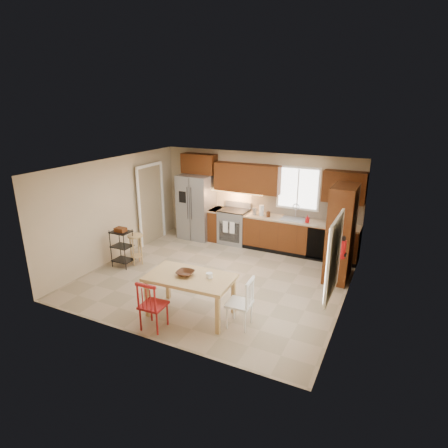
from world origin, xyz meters
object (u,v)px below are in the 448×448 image
Objects in this scene: refrigerator at (196,207)px; table_jar at (209,277)px; chair_red at (153,304)px; bar_stool at (136,250)px; range_stove at (234,227)px; dining_table at (191,296)px; soap_bottle at (307,219)px; utility_cart at (122,248)px; pantry at (341,233)px; fire_extinguisher at (343,249)px; chair_white at (239,302)px; table_bowl at (185,275)px.

refrigerator is 13.67× the size of table_jar.
chair_red reaches higher than bar_stool.
range_stove reaches higher than table_jar.
dining_table is (1.98, -3.66, -0.53)m from refrigerator.
range_stove is 2.10m from soap_bottle.
utility_cart reaches higher than table_jar.
utility_cart is at bearing -131.49° from bar_stool.
bar_stool is (-4.49, -1.37, -0.68)m from pantry.
bar_stool is at bearing -163.06° from pantry.
range_stove is 2.56× the size of fire_extinguisher.
range_stove reaches higher than dining_table.
refrigerator is at bearing 81.89° from bar_stool.
refrigerator is 2.63m from utility_cart.
chair_white is 6.89× the size of table_jar.
pantry is 6.65× the size of table_bowl.
range_stove is 4.08m from chair_white.
bar_stool is at bearing 47.96° from utility_cart.
table_jar is (-1.81, -2.64, -0.25)m from pantry.
chair_red is at bearing -83.73° from range_stove.
table_bowl is (-1.30, -3.64, -0.23)m from soap_bottle.
soap_bottle reaches higher than chair_white.
chair_red is 1.00× the size of chair_white.
chair_white is at bearing -93.99° from soap_bottle.
dining_table is 1.71× the size of utility_cart.
soap_bottle is 0.26× the size of bar_stool.
table_bowl is 0.35× the size of utility_cart.
chair_white is at bearing -21.06° from bar_stool.
chair_white is 1.09m from table_bowl.
refrigerator reaches higher than chair_white.
pantry is (2.98, -0.99, 0.59)m from range_stove.
bar_stool is at bearing 65.06° from chair_white.
refrigerator is 1.17× the size of dining_table.
soap_bottle is 0.60× the size of table_bowl.
refrigerator is 4.12m from table_bowl.
refrigerator reaches higher than soap_bottle.
bar_stool is 0.81× the size of utility_cart.
pantry is (4.13, -0.93, 0.14)m from refrigerator.
utility_cart is (-4.90, -0.55, -0.64)m from fire_extinguisher.
table_jar is (-0.61, 0.05, 0.34)m from chair_white.
table_bowl reaches higher than dining_table.
fire_extinguisher is (4.33, -1.98, 0.19)m from refrigerator.
table_bowl is at bearing 89.64° from chair_white.
refrigerator is 2.38m from bar_stool.
chair_white is 1.00× the size of utility_cart.
fire_extinguisher is 2.25m from chair_white.
utility_cart is at bearing 153.00° from dining_table.
soap_bottle is at bearing 70.36° from table_bowl.
soap_bottle reaches higher than chair_red.
pantry is at bearing 50.46° from chair_red.
chair_white reaches higher than utility_cart.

